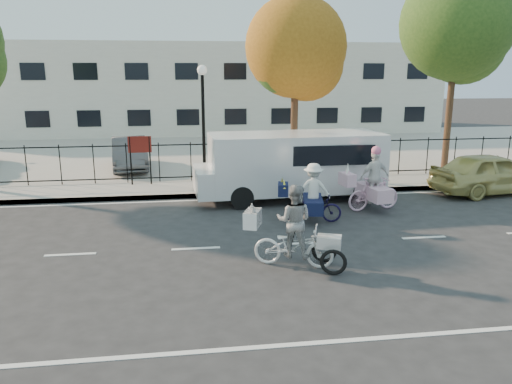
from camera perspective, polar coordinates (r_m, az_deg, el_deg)
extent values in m
plane|color=#333334|center=(12.55, -6.89, -6.45)|extent=(120.00, 120.00, 0.00)
cube|color=#A8A399|center=(17.36, -7.27, -0.45)|extent=(60.00, 0.10, 0.15)
cube|color=#A8A399|center=(18.38, -7.32, 0.35)|extent=(60.00, 2.20, 0.15)
cube|color=#A8A399|center=(27.11, -7.61, 4.71)|extent=(60.00, 15.60, 0.15)
cube|color=silver|center=(36.80, -7.92, 11.66)|extent=(34.00, 10.00, 6.00)
cylinder|color=black|center=(18.71, -6.01, 7.09)|extent=(0.12, 0.12, 4.00)
sphere|color=white|center=(18.59, -6.18, 13.68)|extent=(0.36, 0.36, 0.36)
cylinder|color=black|center=(18.98, -14.11, 3.48)|extent=(0.06, 0.06, 1.80)
cylinder|color=black|center=(18.91, -12.00, 3.56)|extent=(0.06, 0.06, 1.80)
cube|color=#59140F|center=(18.85, -13.16, 5.32)|extent=(0.85, 0.04, 0.60)
imported|color=white|center=(11.30, 4.32, -6.16)|extent=(1.91, 1.22, 0.95)
imported|color=white|center=(11.11, 4.37, -3.32)|extent=(0.97, 0.87, 1.66)
cube|color=white|center=(11.28, -0.39, -3.06)|extent=(0.50, 0.65, 0.38)
cone|color=white|center=(11.33, -0.48, -1.65)|extent=(0.15, 0.15, 0.19)
cone|color=white|center=(11.09, -0.31, -2.00)|extent=(0.15, 0.15, 0.19)
torus|color=black|center=(10.96, 8.83, -7.94)|extent=(0.58, 0.29, 0.59)
torus|color=black|center=(11.61, 7.79, -6.62)|extent=(0.58, 0.29, 0.59)
cube|color=white|center=(11.17, 8.36, -5.66)|extent=(0.62, 0.53, 0.26)
imported|color=#F4BAD5|center=(16.07, 13.30, -0.20)|extent=(1.83, 0.82, 1.06)
imported|color=white|center=(15.95, 13.41, 1.68)|extent=(1.04, 0.58, 1.67)
cube|color=#DEA9BE|center=(15.48, 10.40, 1.43)|extent=(0.42, 0.63, 0.38)
cone|color=white|center=(15.41, 10.45, 2.67)|extent=(0.13, 0.13, 0.34)
cube|color=#DEA9BE|center=(16.06, 13.31, -0.02)|extent=(0.83, 1.47, 0.43)
sphere|color=pink|center=(15.81, 13.58, 4.59)|extent=(0.30, 0.30, 0.30)
imported|color=black|center=(14.57, 6.50, -1.75)|extent=(1.73, 0.88, 0.87)
imported|color=white|center=(14.44, 6.56, 0.31)|extent=(1.07, 0.74, 1.52)
cube|color=#101637|center=(14.41, 3.11, 0.32)|extent=(0.38, 0.58, 0.35)
cone|color=yellow|center=(14.53, 2.99, 1.22)|extent=(0.12, 0.23, 0.31)
cone|color=yellow|center=(14.20, 3.25, 0.92)|extent=(0.12, 0.23, 0.31)
cube|color=#101637|center=(14.54, 6.51, -1.38)|extent=(0.76, 1.33, 0.39)
cube|color=white|center=(16.96, 4.60, 3.46)|extent=(5.89, 2.46, 1.93)
cube|color=white|center=(16.67, -6.09, 1.37)|extent=(0.65, 2.11, 0.86)
cylinder|color=black|center=(15.92, -1.89, -0.54)|extent=(0.76, 0.32, 0.75)
cylinder|color=black|center=(17.74, -2.54, 0.96)|extent=(0.76, 0.32, 0.75)
cylinder|color=black|center=(16.83, 12.01, -0.05)|extent=(0.76, 0.32, 0.75)
cylinder|color=black|center=(18.56, 10.06, 1.33)|extent=(0.76, 0.32, 0.75)
imported|color=tan|center=(19.61, 25.27, 1.97)|extent=(4.55, 2.36, 1.48)
imported|color=#4C5054|center=(22.19, -14.26, 4.32)|extent=(1.93, 4.20, 1.34)
imported|color=#A1A5A8|center=(22.91, 6.78, 4.76)|extent=(2.49, 3.76, 1.19)
cylinder|color=#442D1D|center=(19.87, 4.39, 7.82)|extent=(0.28, 0.28, 4.51)
sphere|color=#9F6219|center=(19.78, 4.55, 16.21)|extent=(3.87, 3.87, 3.87)
sphere|color=#9F6219|center=(20.07, 5.83, 14.31)|extent=(2.84, 2.84, 2.84)
cylinder|color=#442D1D|center=(22.89, 21.22, 8.82)|extent=(0.28, 0.28, 5.38)
sphere|color=#385B1E|center=(22.91, 22.01, 17.44)|extent=(4.61, 4.61, 4.61)
sphere|color=#385B1E|center=(23.28, 22.69, 15.40)|extent=(3.38, 3.38, 3.38)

